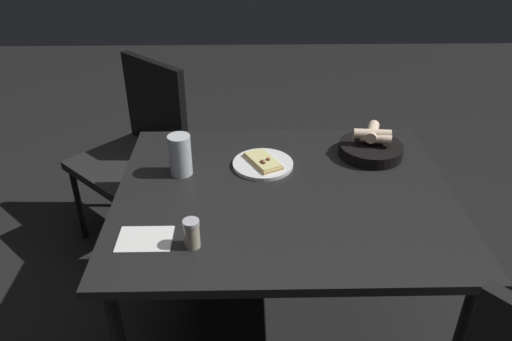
{
  "coord_description": "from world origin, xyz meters",
  "views": [
    {
      "loc": [
        -0.12,
        -1.4,
        1.63
      ],
      "look_at": [
        -0.1,
        0.01,
        0.78
      ],
      "focal_mm": 34.85,
      "sensor_mm": 36.0,
      "label": 1
    }
  ],
  "objects_px": {
    "chair_far": "(139,143)",
    "pepper_shaker": "(192,235)",
    "bread_basket": "(371,147)",
    "beer_glass": "(180,157)",
    "dining_table": "(284,205)",
    "pizza_plate": "(263,163)"
  },
  "relations": [
    {
      "from": "chair_far",
      "to": "pepper_shaker",
      "type": "bearing_deg",
      "value": -70.36
    },
    {
      "from": "bread_basket",
      "to": "beer_glass",
      "type": "relative_size",
      "value": 1.62
    },
    {
      "from": "dining_table",
      "to": "beer_glass",
      "type": "distance_m",
      "value": 0.4
    },
    {
      "from": "pizza_plate",
      "to": "bread_basket",
      "type": "relative_size",
      "value": 0.93
    },
    {
      "from": "dining_table",
      "to": "bread_basket",
      "type": "height_order",
      "value": "bread_basket"
    },
    {
      "from": "pizza_plate",
      "to": "bread_basket",
      "type": "bearing_deg",
      "value": 10.38
    },
    {
      "from": "bread_basket",
      "to": "chair_far",
      "type": "relative_size",
      "value": 0.27
    },
    {
      "from": "pizza_plate",
      "to": "pepper_shaker",
      "type": "bearing_deg",
      "value": -115.65
    },
    {
      "from": "bread_basket",
      "to": "pepper_shaker",
      "type": "bearing_deg",
      "value": -140.08
    },
    {
      "from": "chair_far",
      "to": "dining_table",
      "type": "bearing_deg",
      "value": -48.38
    },
    {
      "from": "beer_glass",
      "to": "pepper_shaker",
      "type": "xyz_separation_m",
      "value": [
        0.08,
        -0.41,
        -0.03
      ]
    },
    {
      "from": "pizza_plate",
      "to": "beer_glass",
      "type": "bearing_deg",
      "value": -171.18
    },
    {
      "from": "bread_basket",
      "to": "chair_far",
      "type": "xyz_separation_m",
      "value": [
        -0.99,
        0.48,
        -0.22
      ]
    },
    {
      "from": "pizza_plate",
      "to": "pepper_shaker",
      "type": "height_order",
      "value": "pepper_shaker"
    },
    {
      "from": "bread_basket",
      "to": "pepper_shaker",
      "type": "xyz_separation_m",
      "value": [
        -0.63,
        -0.53,
        0.01
      ]
    },
    {
      "from": "pizza_plate",
      "to": "dining_table",
      "type": "bearing_deg",
      "value": -68.78
    },
    {
      "from": "dining_table",
      "to": "pepper_shaker",
      "type": "height_order",
      "value": "pepper_shaker"
    },
    {
      "from": "pepper_shaker",
      "to": "beer_glass",
      "type": "bearing_deg",
      "value": 100.51
    },
    {
      "from": "beer_glass",
      "to": "pizza_plate",
      "type": "bearing_deg",
      "value": 8.82
    },
    {
      "from": "pizza_plate",
      "to": "bread_basket",
      "type": "height_order",
      "value": "bread_basket"
    },
    {
      "from": "beer_glass",
      "to": "chair_far",
      "type": "xyz_separation_m",
      "value": [
        -0.28,
        0.6,
        -0.26
      ]
    },
    {
      "from": "dining_table",
      "to": "beer_glass",
      "type": "bearing_deg",
      "value": 160.71
    }
  ]
}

